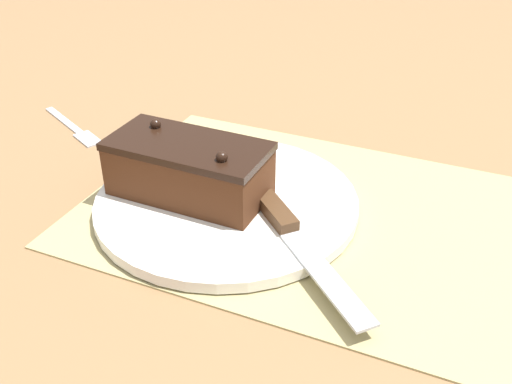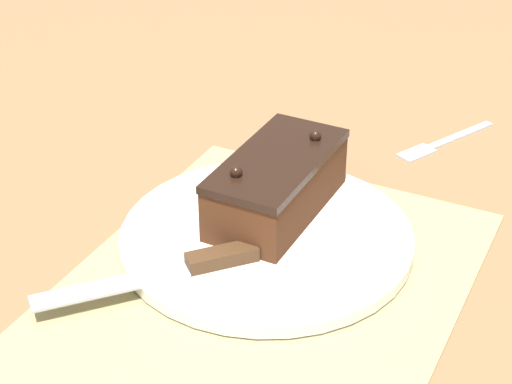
{
  "view_description": "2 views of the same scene",
  "coord_description": "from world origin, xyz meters",
  "px_view_note": "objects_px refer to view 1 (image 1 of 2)",
  "views": [
    {
      "loc": [
        0.17,
        -0.51,
        0.36
      ],
      "look_at": [
        -0.04,
        -0.02,
        0.03
      ],
      "focal_mm": 42.0,
      "sensor_mm": 36.0,
      "label": 1
    },
    {
      "loc": [
        0.54,
        0.27,
        0.48
      ],
      "look_at": [
        -0.07,
        -0.03,
        0.06
      ],
      "focal_mm": 60.0,
      "sensor_mm": 36.0,
      "label": 2
    }
  ],
  "objects_px": {
    "cake_plate": "(227,202)",
    "dessert_fork": "(75,128)",
    "chocolate_cake": "(189,168)",
    "serving_knife": "(291,232)"
  },
  "relations": [
    {
      "from": "cake_plate",
      "to": "dessert_fork",
      "type": "xyz_separation_m",
      "value": [
        -0.28,
        0.09,
        -0.01
      ]
    },
    {
      "from": "cake_plate",
      "to": "chocolate_cake",
      "type": "relative_size",
      "value": 1.66
    },
    {
      "from": "chocolate_cake",
      "to": "serving_knife",
      "type": "xyz_separation_m",
      "value": [
        0.13,
        -0.03,
        -0.03
      ]
    },
    {
      "from": "dessert_fork",
      "to": "serving_knife",
      "type": "bearing_deg",
      "value": 97.22
    },
    {
      "from": "cake_plate",
      "to": "chocolate_cake",
      "type": "distance_m",
      "value": 0.05
    },
    {
      "from": "cake_plate",
      "to": "dessert_fork",
      "type": "distance_m",
      "value": 0.29
    },
    {
      "from": "chocolate_cake",
      "to": "dessert_fork",
      "type": "bearing_deg",
      "value": 156.86
    },
    {
      "from": "cake_plate",
      "to": "dessert_fork",
      "type": "relative_size",
      "value": 2.01
    },
    {
      "from": "serving_knife",
      "to": "dessert_fork",
      "type": "distance_m",
      "value": 0.39
    },
    {
      "from": "serving_knife",
      "to": "chocolate_cake",
      "type": "bearing_deg",
      "value": -60.21
    }
  ]
}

